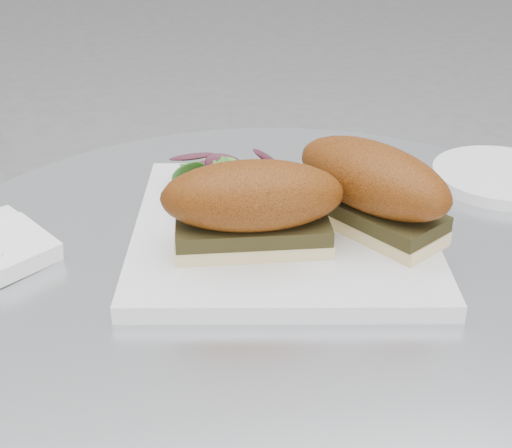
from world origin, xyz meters
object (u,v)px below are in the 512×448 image
Objects in this scene: sandwich_right at (371,186)px; saucer at (501,176)px; plate at (282,230)px; sandwich_left at (253,205)px.

saucer is at bearing 87.04° from sandwich_right.
plate is 0.27m from saucer.
plate is 0.09m from sandwich_right.
saucer is (0.19, 0.10, -0.05)m from sandwich_right.
plate is at bearing 53.94° from sandwich_left.
sandwich_left and sandwich_right have the same top height.
sandwich_right is at bearing -18.08° from plate.
plate is 1.54× the size of sandwich_right.
saucer is at bearing 26.79° from sandwich_left.
sandwich_left reaches higher than plate.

